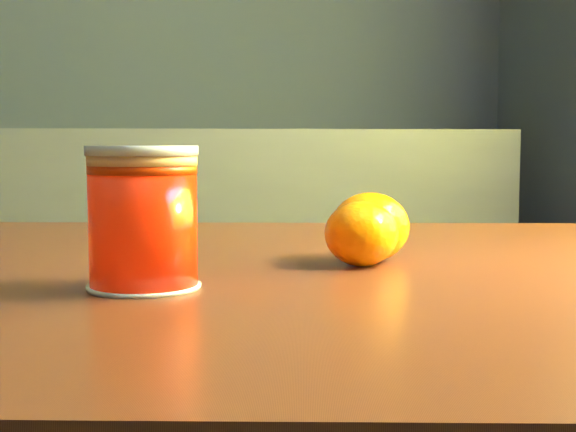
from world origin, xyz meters
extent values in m
cube|color=#5E2B17|center=(0.98, -0.03, 0.75)|extent=(1.11, 0.85, 0.04)
cylinder|color=#FF2005|center=(0.79, -0.10, 0.81)|extent=(0.07, 0.07, 0.08)
cylinder|color=#F5AD64|center=(0.79, -0.10, 0.86)|extent=(0.07, 0.07, 0.01)
cylinder|color=silver|center=(0.79, -0.10, 0.86)|extent=(0.08, 0.08, 0.00)
ellipsoid|color=orange|center=(0.97, 0.01, 0.80)|extent=(0.08, 0.08, 0.06)
ellipsoid|color=orange|center=(0.95, -0.02, 0.80)|extent=(0.08, 0.08, 0.05)
camera|label=1|loc=(0.82, -0.65, 0.87)|focal=50.00mm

